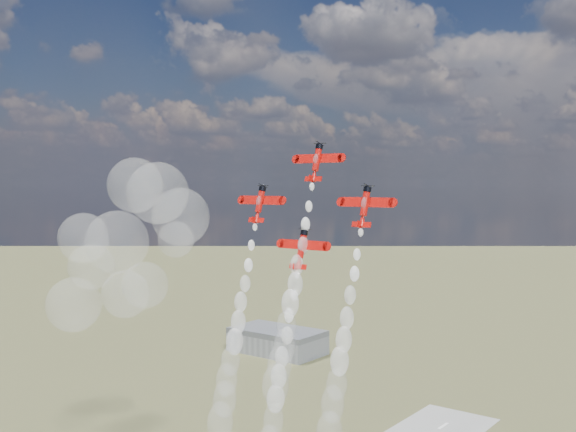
% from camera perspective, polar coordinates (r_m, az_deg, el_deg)
% --- Properties ---
extents(hangar, '(50.00, 28.00, 13.00)m').
position_cam_1_polar(hangar, '(375.20, -0.92, -10.51)').
color(hangar, gray).
rests_on(hangar, ground).
extents(plane_lead, '(12.67, 5.12, 8.83)m').
position_cam_1_polar(plane_lead, '(152.55, 2.44, 4.63)').
color(plane_lead, red).
rests_on(plane_lead, ground).
extents(plane_left, '(12.67, 5.12, 8.83)m').
position_cam_1_polar(plane_left, '(158.92, -2.41, 1.08)').
color(plane_left, red).
rests_on(plane_left, ground).
extents(plane_right, '(12.67, 5.12, 8.83)m').
position_cam_1_polar(plane_right, '(142.34, 6.51, 0.88)').
color(plane_right, red).
rests_on(plane_right, ground).
extents(plane_slot, '(12.67, 5.12, 8.83)m').
position_cam_1_polar(plane_slot, '(148.44, 1.15, -2.75)').
color(plane_slot, red).
rests_on(plane_slot, ground).
extents(smoke_trail_lead, '(5.26, 16.42, 45.07)m').
position_cam_1_polar(smoke_trail_lead, '(146.85, -0.36, -10.65)').
color(smoke_trail_lead, white).
rests_on(smoke_trail_lead, plane_lead).
extents(smoke_trail_left, '(5.21, 15.87, 45.85)m').
position_cam_1_polar(smoke_trail_left, '(156.11, -5.12, -13.53)').
color(smoke_trail_left, white).
rests_on(smoke_trail_left, plane_left).
extents(smoke_trail_right, '(5.44, 16.61, 46.15)m').
position_cam_1_polar(smoke_trail_right, '(139.15, 3.85, -15.67)').
color(smoke_trail_right, white).
rests_on(smoke_trail_right, plane_right).
extents(drifted_smoke_cloud, '(67.59, 35.92, 55.50)m').
position_cam_1_polar(drifted_smoke_cloud, '(210.19, -13.98, -2.48)').
color(drifted_smoke_cloud, white).
rests_on(drifted_smoke_cloud, ground).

